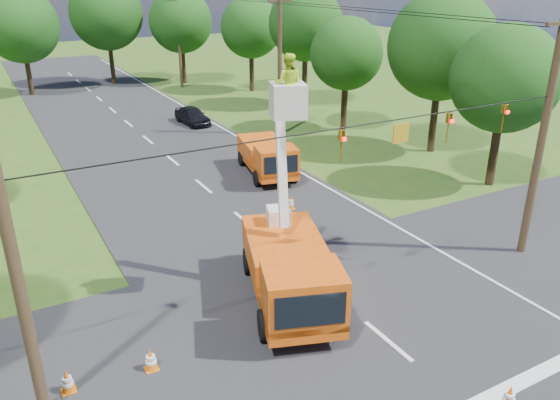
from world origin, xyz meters
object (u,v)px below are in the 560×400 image
distant_car (192,116)px  tree_right_d (306,24)px  tree_right_a (505,79)px  tree_right_b (442,46)px  second_truck (267,156)px  ground_worker (290,296)px  traffic_cone_1 (509,397)px  traffic_cone_7 (255,157)px  traffic_cone_4 (151,359)px  traffic_cone_5 (67,381)px  bucket_truck (290,257)px  pole_right_near (544,128)px  pole_right_far (178,34)px  tree_far_c (181,21)px  tree_right_e (251,28)px  traffic_cone_2 (301,219)px  tree_far_a (20,25)px  traffic_cone_3 (291,202)px  pole_left (13,257)px  tree_right_c (347,54)px  pole_right_mid (280,60)px  tree_far_b (106,14)px

distant_car → tree_right_d: size_ratio=0.40×
tree_right_a → tree_right_b: (1.50, 6.00, 0.87)m
second_truck → ground_worker: (-5.84, -12.56, -0.19)m
traffic_cone_1 → traffic_cone_7: bearing=81.1°
traffic_cone_4 → traffic_cone_5: bearing=174.4°
traffic_cone_4 → bucket_truck: bearing=12.1°
traffic_cone_4 → pole_right_near: bearing=-1.0°
ground_worker → traffic_cone_4: size_ratio=2.55×
pole_right_far → tree_far_c: pole_right_far is taller
pole_right_near → tree_right_b: pole_right_near is taller
pole_right_near → tree_right_d: pole_right_near is taller
pole_right_near → tree_right_e: bearing=81.4°
traffic_cone_2 → tree_far_a: size_ratio=0.07×
distant_car → traffic_cone_5: (-13.05, -25.16, -0.30)m
traffic_cone_7 → tree_far_a: (-9.20, 27.68, 5.83)m
traffic_cone_5 → pole_right_far: pole_right_far is taller
distant_car → traffic_cone_4: distant_car is taller
distant_car → traffic_cone_3: 17.52m
pole_right_near → tree_right_d: 27.77m
pole_right_near → pole_left: size_ratio=1.11×
second_truck → pole_right_near: (4.68, -13.01, 4.01)m
tree_right_e → traffic_cone_4: bearing=-120.5°
second_truck → pole_right_far: (4.68, 26.99, 4.01)m
traffic_cone_3 → tree_right_c: bearing=45.3°
traffic_cone_1 → tree_right_b: bearing=51.4°
pole_left → tree_far_a: size_ratio=0.95×
pole_right_mid → pole_right_far: size_ratio=1.00×
bucket_truck → pole_right_near: size_ratio=0.82×
traffic_cone_1 → tree_right_a: 17.92m
tree_far_b → tree_far_c: tree_far_b is taller
tree_right_a → tree_right_d: size_ratio=0.85×
traffic_cone_7 → tree_right_c: 10.91m
traffic_cone_5 → tree_far_b: bearing=75.1°
tree_right_c → tree_far_a: 30.13m
traffic_cone_7 → pole_right_far: size_ratio=0.07×
second_truck → distant_car: 12.64m
pole_right_far → tree_right_a: 34.37m
pole_right_near → pole_right_mid: (0.00, 20.00, 0.00)m
pole_right_near → pole_right_mid: size_ratio=1.00×
tree_right_c → traffic_cone_5: bearing=-140.0°
traffic_cone_3 → pole_right_mid: pole_right_mid is taller
traffic_cone_7 → pole_left: pole_left is taller
bucket_truck → tree_right_c: (14.70, 17.63, 3.58)m
distant_car → tree_far_c: size_ratio=0.42×
bucket_truck → traffic_cone_5: 7.52m
traffic_cone_7 → tree_right_b: (10.80, -3.32, 6.08)m
tree_far_b → tree_far_c: size_ratio=1.12×
second_truck → pole_right_mid: bearing=68.4°
traffic_cone_4 → tree_right_d: (21.45, 26.74, 6.32)m
traffic_cone_7 → tree_far_a: tree_far_a is taller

